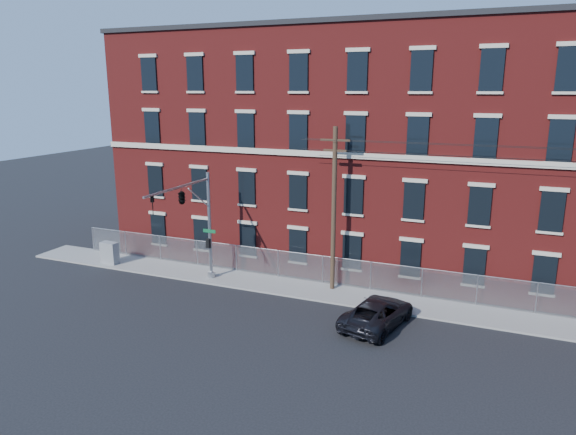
% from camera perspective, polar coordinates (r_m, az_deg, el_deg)
% --- Properties ---
extents(ground, '(140.00, 140.00, 0.00)m').
position_cam_1_polar(ground, '(29.02, -2.45, -11.12)').
color(ground, black).
rests_on(ground, ground).
extents(sidewalk, '(65.00, 3.00, 0.12)m').
position_cam_1_polar(sidewalk, '(31.34, 22.45, -10.14)').
color(sidewalk, gray).
rests_on(sidewalk, ground).
extents(mill_building, '(55.30, 14.32, 16.30)m').
position_cam_1_polar(mill_building, '(38.03, 23.67, 6.50)').
color(mill_building, maroon).
rests_on(mill_building, ground).
extents(chain_link_fence, '(59.06, 0.06, 1.85)m').
position_cam_1_polar(chain_link_fence, '(32.18, 22.63, -7.61)').
color(chain_link_fence, '#A5A8AD').
rests_on(chain_link_fence, ground).
extents(traffic_signal_mast, '(0.90, 6.75, 7.00)m').
position_cam_1_polar(traffic_signal_mast, '(31.90, -10.74, 1.19)').
color(traffic_signal_mast, '#9EA0A5').
rests_on(traffic_signal_mast, ground).
extents(utility_pole_near, '(1.80, 0.28, 10.00)m').
position_cam_1_polar(utility_pole_near, '(31.60, 5.00, 1.17)').
color(utility_pole_near, '#402F20').
rests_on(utility_pole_near, ground).
extents(pickup_truck, '(3.51, 5.65, 1.46)m').
position_cam_1_polar(pickup_truck, '(28.51, 9.69, -10.17)').
color(pickup_truck, black).
rests_on(pickup_truck, ground).
extents(utility_cabinet, '(1.28, 0.69, 1.55)m').
position_cam_1_polar(utility_cabinet, '(39.43, -18.81, -3.65)').
color(utility_cabinet, gray).
rests_on(utility_cabinet, sidewalk).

